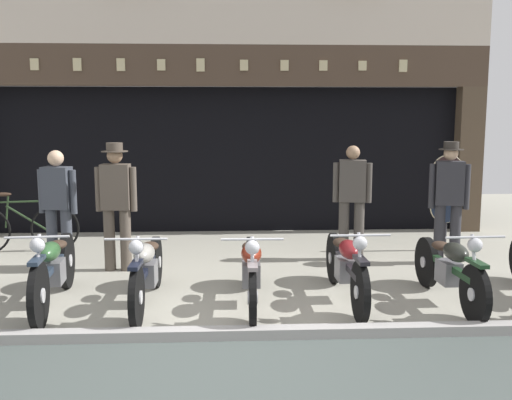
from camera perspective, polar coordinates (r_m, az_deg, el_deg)
ground at (r=4.82m, az=-3.40°, el=-18.30°), size 21.31×22.00×0.18m
shop_facade at (r=12.28m, az=-3.16°, el=6.71°), size 9.61×4.42×6.70m
motorcycle_left at (r=6.90m, az=-19.03°, el=-6.26°), size 0.62×2.10×0.94m
motorcycle_center_left at (r=6.67m, az=-10.54°, el=-6.60°), size 0.62×2.05×0.91m
motorcycle_center at (r=6.56m, az=-0.47°, el=-6.72°), size 0.62×2.05×0.90m
motorcycle_center_right at (r=6.81m, az=8.73°, el=-6.23°), size 0.62×2.08×0.92m
motorcycle_right at (r=6.97m, az=18.25°, el=-6.26°), size 0.62×1.94×0.91m
salesman_left at (r=8.58m, az=-18.64°, el=-0.26°), size 0.55×0.30×1.63m
shopkeeper_center at (r=8.16m, az=-13.38°, el=0.01°), size 0.56×0.35×1.74m
salesman_right at (r=8.66m, az=9.28°, el=0.29°), size 0.55×0.28×1.67m
assistant_far_right at (r=8.77m, az=18.18°, el=0.34°), size 0.55×0.34×1.74m
tyre_sign_pole at (r=9.57m, az=18.00°, el=0.90°), size 0.51×0.06×1.71m
advert_board_near at (r=10.93m, az=-14.71°, el=5.68°), size 0.81×0.03×0.91m
leaning_bicycle at (r=9.79m, az=-21.88°, el=-2.49°), size 1.73×0.50×0.96m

